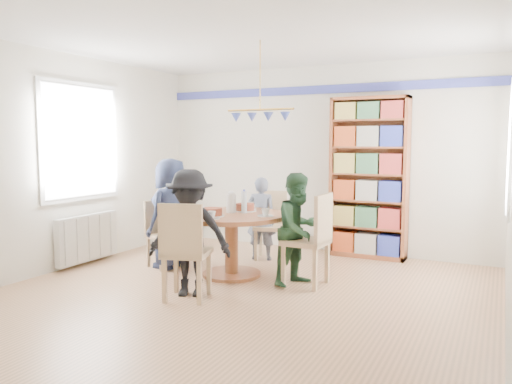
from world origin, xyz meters
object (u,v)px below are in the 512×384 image
Objects in this scene: radiator at (87,238)px; person_far at (261,218)px; bookshelf at (369,179)px; chair_left at (162,230)px; person_near at (190,233)px; person_right at (299,229)px; chair_far at (271,221)px; chair_right at (313,235)px; person_left at (171,213)px; chair_near at (184,247)px; dining_table at (231,230)px.

person_far is at bearing 32.92° from radiator.
chair_left is at bearing -142.94° from bookshelf.
person_near reaches higher than radiator.
bookshelf is at bearing 8.19° from person_right.
chair_far is 1.94m from person_near.
chair_left is 0.82× the size of chair_right.
person_left reaches higher than chair_far.
bookshelf is (0.36, 1.69, 0.46)m from person_right.
chair_right is at bearing 0.70° from chair_left.
dining_table is at bearing 92.68° from chair_near.
person_right reaches higher than chair_near.
dining_table is 1.04m from chair_left.
chair_near is 1.96m from person_far.
person_right is at bearing 97.42° from person_left.
bookshelf is (1.26, 0.79, 0.52)m from person_far.
radiator is at bearing 19.95° from person_far.
person_far is (1.93, 1.25, 0.21)m from radiator.
bookshelf reaches higher than chair_near.
chair_right is (1.02, 0.03, 0.01)m from dining_table.
person_far is (0.99, 0.90, 0.10)m from chair_left.
chair_right is 1.38m from person_far.
person_right is at bearing -172.57° from chair_right.
person_right reaches higher than person_far.
person_right is (2.83, 0.35, 0.28)m from radiator.
chair_far is at bearing 133.65° from chair_right.
chair_far is 2.12m from chair_near.
person_left is (-0.93, 1.06, 0.15)m from chair_near.
person_right is (0.81, 1.06, 0.08)m from chair_near.
person_near is at bearing -138.94° from chair_right.
chair_left is 0.64× the size of person_near.
chair_right is at bearing -62.35° from person_right.
person_right is 1.27m from person_far.
chair_left is 1.89m from person_right.
person_far is (0.84, 0.90, -0.13)m from person_left.
dining_table is 1.15× the size of person_far.
person_near reaches higher than person_far.
dining_table is 0.87m from person_near.
person_right is 1.23m from person_near.
radiator is at bearing 117.24° from person_right.
dining_table is at bearing 79.92° from person_far.
chair_left is 0.67× the size of person_right.
dining_table is at bearing 110.86° from person_right.
person_right is (0.85, 0.01, 0.07)m from dining_table.
chair_left reaches higher than radiator.
chair_far reaches higher than dining_table.
person_left is (-0.88, 0.01, 0.14)m from dining_table.
person_right is (0.82, -1.06, 0.12)m from chair_far.
chair_right is 0.47× the size of bookshelf.
chair_near is (2.02, -0.71, 0.20)m from radiator.
chair_right is 0.18m from person_right.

